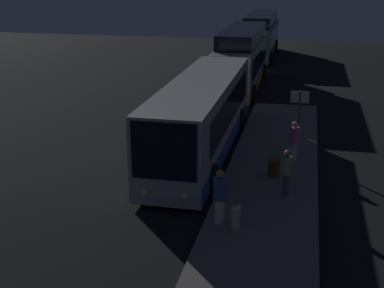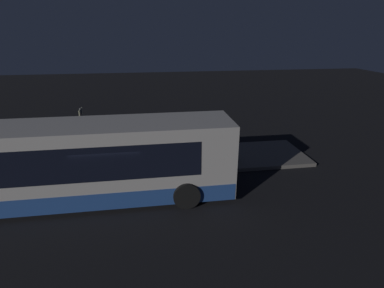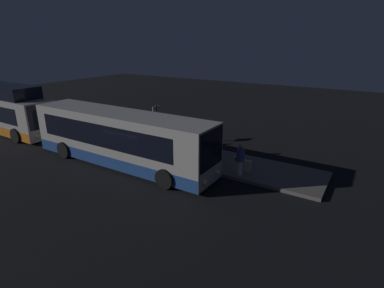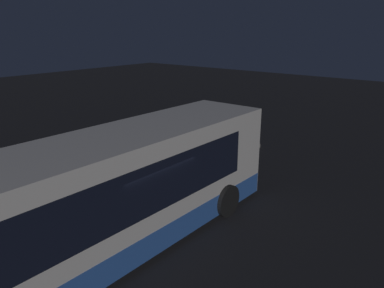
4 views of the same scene
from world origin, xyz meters
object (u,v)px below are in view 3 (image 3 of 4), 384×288
at_px(passenger_with_bags, 169,133).
at_px(suitcase, 247,166).
at_px(sign_post, 157,119).
at_px(trash_bin, 187,148).
at_px(bus_second, 2,110).
at_px(passenger_boarding, 240,158).
at_px(bus_lead, 120,139).
at_px(passenger_waiting, 214,141).

xyz_separation_m(passenger_with_bags, suitcase, (6.52, -1.49, -0.54)).
bearing_deg(sign_post, trash_bin, -14.07).
distance_m(bus_second, suitcase, 20.78).
relative_size(passenger_with_bags, trash_bin, 2.54).
relative_size(passenger_boarding, suitcase, 1.91).
bearing_deg(bus_second, sign_post, 17.60).
bearing_deg(sign_post, bus_lead, -84.44).
distance_m(passenger_waiting, passenger_with_bags, 3.65).
height_order(passenger_waiting, passenger_with_bags, passenger_waiting).
relative_size(bus_lead, passenger_boarding, 7.13).
distance_m(bus_second, passenger_waiting, 18.15).
relative_size(passenger_waiting, sign_post, 0.62).
xyz_separation_m(passenger_waiting, trash_bin, (-1.72, -0.54, -0.59)).
height_order(bus_lead, passenger_boarding, bus_lead).
xyz_separation_m(passenger_boarding, trash_bin, (-4.34, 1.37, -0.62)).
relative_size(suitcase, trash_bin, 1.43).
bearing_deg(bus_lead, sign_post, 95.56).
xyz_separation_m(passenger_boarding, passenger_with_bags, (-6.27, 2.03, -0.06)).
bearing_deg(passenger_boarding, passenger_with_bags, 73.44).
height_order(passenger_waiting, trash_bin, passenger_waiting).
xyz_separation_m(bus_lead, passenger_with_bags, (0.73, 4.00, -0.53)).
bearing_deg(bus_second, suitcase, 6.95).
bearing_deg(bus_lead, passenger_boarding, 15.69).
bearing_deg(bus_second, passenger_with_bags, 15.88).
bearing_deg(trash_bin, passenger_with_bags, 161.05).
distance_m(bus_second, trash_bin, 16.40).
xyz_separation_m(bus_second, trash_bin, (16.01, 3.34, -1.26)).
bearing_deg(sign_post, passenger_waiting, -2.78).
distance_m(passenger_boarding, sign_post, 7.74).
bearing_deg(bus_lead, suitcase, 19.08).
relative_size(passenger_with_bags, suitcase, 1.78).
xyz_separation_m(bus_second, passenger_waiting, (17.72, 3.87, -0.67)).
xyz_separation_m(bus_lead, passenger_boarding, (7.00, 1.97, -0.48)).
bearing_deg(bus_second, passenger_boarding, 5.52).
bearing_deg(bus_lead, bus_second, -180.00).
xyz_separation_m(bus_second, sign_post, (12.94, 4.11, 0.14)).
height_order(passenger_boarding, trash_bin, passenger_boarding).
bearing_deg(passenger_with_bags, passenger_boarding, 28.72).
distance_m(passenger_with_bags, sign_post, 1.41).
relative_size(bus_lead, passenger_with_bags, 7.65).
relative_size(bus_second, sign_post, 4.17).
distance_m(sign_post, trash_bin, 3.46).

